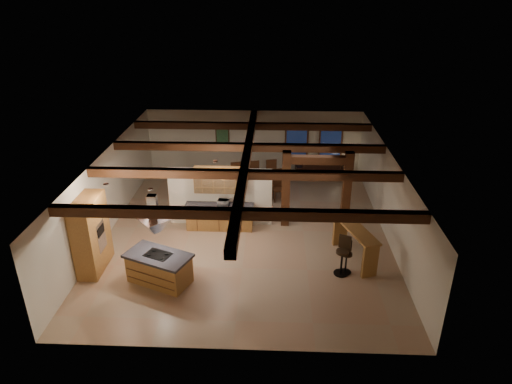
% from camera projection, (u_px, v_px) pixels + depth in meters
% --- Properties ---
extents(ground, '(12.00, 12.00, 0.00)m').
position_uv_depth(ground, '(247.00, 230.00, 16.77)').
color(ground, tan).
rests_on(ground, ground).
extents(room_walls, '(12.00, 12.00, 12.00)m').
position_uv_depth(room_walls, '(246.00, 186.00, 16.03)').
color(room_walls, beige).
rests_on(room_walls, ground).
extents(ceiling_beams, '(10.00, 12.00, 0.28)m').
position_uv_depth(ceiling_beams, '(246.00, 160.00, 15.61)').
color(ceiling_beams, '#36200D').
rests_on(ceiling_beams, room_walls).
extents(timber_posts, '(2.50, 0.30, 2.90)m').
position_uv_depth(timber_posts, '(317.00, 182.00, 16.39)').
color(timber_posts, '#36200D').
rests_on(timber_posts, ground).
extents(partition_wall, '(3.80, 0.18, 2.20)m').
position_uv_depth(partition_wall, '(220.00, 197.00, 16.80)').
color(partition_wall, beige).
rests_on(partition_wall, ground).
extents(pantry_cabinet, '(0.67, 1.60, 2.40)m').
position_uv_depth(pantry_cabinet, '(91.00, 235.00, 14.09)').
color(pantry_cabinet, '#A87C36').
rests_on(pantry_cabinet, ground).
extents(back_counter, '(2.50, 0.66, 0.94)m').
position_uv_depth(back_counter, '(220.00, 216.00, 16.71)').
color(back_counter, '#A87C36').
rests_on(back_counter, ground).
extents(upper_display_cabinet, '(1.80, 0.36, 0.95)m').
position_uv_depth(upper_display_cabinet, '(219.00, 180.00, 16.32)').
color(upper_display_cabinet, '#A87C36').
rests_on(upper_display_cabinet, partition_wall).
extents(range_hood, '(1.10, 1.10, 1.40)m').
position_uv_depth(range_hood, '(155.00, 230.00, 13.16)').
color(range_hood, silver).
rests_on(range_hood, room_walls).
extents(back_windows, '(2.70, 0.07, 1.70)m').
position_uv_depth(back_windows, '(314.00, 141.00, 21.42)').
color(back_windows, '#36200D').
rests_on(back_windows, room_walls).
extents(framed_art, '(0.65, 0.05, 0.85)m').
position_uv_depth(framed_art, '(222.00, 135.00, 21.50)').
color(framed_art, '#36200D').
rests_on(framed_art, room_walls).
extents(recessed_cans, '(3.16, 2.46, 0.03)m').
position_uv_depth(recessed_cans, '(160.00, 178.00, 13.91)').
color(recessed_cans, silver).
rests_on(recessed_cans, room_walls).
extents(kitchen_island, '(2.19, 1.71, 0.97)m').
position_uv_depth(kitchen_island, '(159.00, 268.00, 13.71)').
color(kitchen_island, '#A87C36').
rests_on(kitchen_island, ground).
extents(dining_table, '(1.88, 1.31, 0.60)m').
position_uv_depth(dining_table, '(256.00, 188.00, 19.47)').
color(dining_table, '#3A1E0E').
rests_on(dining_table, ground).
extents(sofa, '(2.35, 1.03, 0.67)m').
position_uv_depth(sofa, '(320.00, 167.00, 21.50)').
color(sofa, black).
rests_on(sofa, ground).
extents(microwave, '(0.42, 0.31, 0.22)m').
position_uv_depth(microwave, '(223.00, 203.00, 16.47)').
color(microwave, '#B7B7BC').
rests_on(microwave, back_counter).
extents(bar_counter, '(1.27, 2.30, 1.17)m').
position_uv_depth(bar_counter, '(355.00, 238.00, 14.68)').
color(bar_counter, '#A87C36').
rests_on(bar_counter, ground).
extents(side_table, '(0.58, 0.58, 0.57)m').
position_uv_depth(side_table, '(337.00, 169.00, 21.40)').
color(side_table, '#36200D').
rests_on(side_table, ground).
extents(table_lamp, '(0.30, 0.30, 0.36)m').
position_uv_depth(table_lamp, '(338.00, 159.00, 21.17)').
color(table_lamp, black).
rests_on(table_lamp, side_table).
extents(bar_stool_a, '(0.48, 0.49, 1.28)m').
position_uv_depth(bar_stool_a, '(343.00, 255.00, 14.03)').
color(bar_stool_a, black).
rests_on(bar_stool_a, ground).
extents(bar_stool_b, '(0.37, 0.37, 1.07)m').
position_uv_depth(bar_stool_b, '(346.00, 257.00, 14.14)').
color(bar_stool_b, black).
rests_on(bar_stool_b, ground).
extents(dining_chairs, '(2.43, 2.43, 1.32)m').
position_uv_depth(dining_chairs, '(256.00, 180.00, 19.31)').
color(dining_chairs, '#36200D').
rests_on(dining_chairs, ground).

